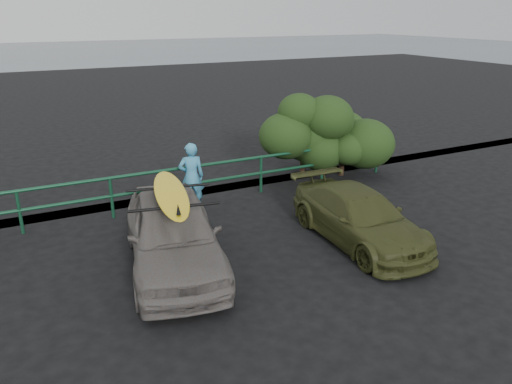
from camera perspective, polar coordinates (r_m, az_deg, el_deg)
ground at (r=8.48m, az=-1.96°, el=-13.51°), size 80.00×80.00×0.00m
ocean at (r=66.67m, az=-25.07°, el=14.11°), size 200.00×200.00×0.00m
guardrail at (r=12.52m, az=-11.71°, el=0.12°), size 14.00×0.08×1.04m
shrub_right at (r=14.77m, az=6.62°, el=5.98°), size 3.20×2.40×2.30m
sedan at (r=9.63m, az=-9.44°, el=-4.66°), size 2.47×4.43×1.42m
olive_vehicle at (r=10.86m, az=11.70°, el=-2.82°), size 1.70×3.87×1.11m
man at (r=12.36m, az=-7.39°, el=1.75°), size 0.70×0.53×1.71m
roof_rack at (r=9.35m, az=-9.70°, el=-0.54°), size 1.80×1.42×0.05m
surfboard at (r=9.33m, az=-9.72°, el=-0.15°), size 1.12×2.85×0.08m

